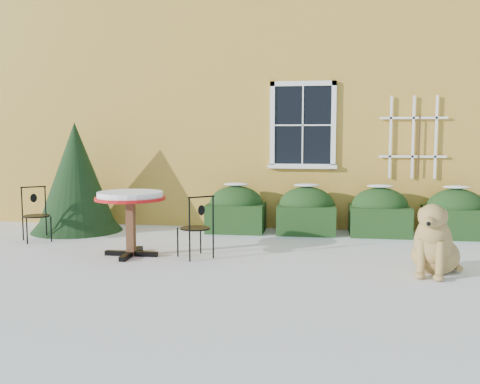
% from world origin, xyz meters
% --- Properties ---
extents(ground, '(80.00, 80.00, 0.00)m').
position_xyz_m(ground, '(0.00, 0.00, 0.00)').
color(ground, white).
rests_on(ground, ground).
extents(house, '(12.40, 8.40, 6.40)m').
position_xyz_m(house, '(0.00, 7.00, 3.22)').
color(house, gold).
rests_on(house, ground).
extents(hedge_row, '(4.95, 0.80, 0.91)m').
position_xyz_m(hedge_row, '(1.65, 2.55, 0.40)').
color(hedge_row, black).
rests_on(hedge_row, ground).
extents(evergreen_shrub, '(1.67, 1.67, 2.03)m').
position_xyz_m(evergreen_shrub, '(-3.25, 2.16, 0.82)').
color(evergreen_shrub, black).
rests_on(evergreen_shrub, ground).
extents(bistro_table, '(1.03, 1.03, 0.95)m').
position_xyz_m(bistro_table, '(-1.52, 0.27, 0.80)').
color(bistro_table, black).
rests_on(bistro_table, ground).
extents(patio_chair_near, '(0.57, 0.57, 0.92)m').
position_xyz_m(patio_chair_near, '(-0.53, 0.28, 0.46)').
color(patio_chair_near, black).
rests_on(patio_chair_near, ground).
extents(patio_chair_far, '(0.57, 0.57, 0.92)m').
position_xyz_m(patio_chair_far, '(-3.52, 1.16, 0.46)').
color(patio_chair_far, black).
rests_on(patio_chair_far, ground).
extents(dog, '(0.80, 1.03, 0.96)m').
position_xyz_m(dog, '(2.67, -0.23, 0.38)').
color(dog, tan).
rests_on(dog, ground).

